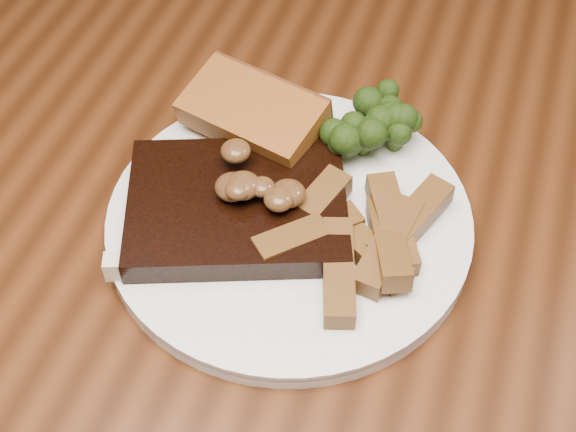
{
  "coord_description": "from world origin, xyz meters",
  "views": [
    {
      "loc": [
        0.12,
        -0.4,
        1.26
      ],
      "look_at": [
        -0.01,
        -0.01,
        0.78
      ],
      "focal_mm": 50.0,
      "sensor_mm": 36.0,
      "label": 1
    }
  ],
  "objects_px": {
    "plate": "(289,222)",
    "steak": "(237,207)",
    "garlic_bread": "(253,130)",
    "chair_far": "(407,69)",
    "potato_wedges": "(371,232)",
    "dining_table": "(301,293)"
  },
  "relations": [
    {
      "from": "steak",
      "to": "plate",
      "type": "bearing_deg",
      "value": -1.75
    },
    {
      "from": "plate",
      "to": "steak",
      "type": "xyz_separation_m",
      "value": [
        -0.04,
        -0.01,
        0.02
      ]
    },
    {
      "from": "chair_far",
      "to": "potato_wedges",
      "type": "bearing_deg",
      "value": 95.07
    },
    {
      "from": "steak",
      "to": "potato_wedges",
      "type": "distance_m",
      "value": 0.11
    },
    {
      "from": "steak",
      "to": "garlic_bread",
      "type": "relative_size",
      "value": 1.46
    },
    {
      "from": "steak",
      "to": "garlic_bread",
      "type": "xyz_separation_m",
      "value": [
        -0.02,
        0.09,
        0.0
      ]
    },
    {
      "from": "garlic_bread",
      "to": "potato_wedges",
      "type": "distance_m",
      "value": 0.15
    },
    {
      "from": "potato_wedges",
      "to": "dining_table",
      "type": "bearing_deg",
      "value": 175.29
    },
    {
      "from": "garlic_bread",
      "to": "potato_wedges",
      "type": "xyz_separation_m",
      "value": [
        0.13,
        -0.08,
        -0.0
      ]
    },
    {
      "from": "dining_table",
      "to": "garlic_bread",
      "type": "height_order",
      "value": "garlic_bread"
    },
    {
      "from": "dining_table",
      "to": "plate",
      "type": "height_order",
      "value": "plate"
    },
    {
      "from": "potato_wedges",
      "to": "garlic_bread",
      "type": "bearing_deg",
      "value": 148.54
    },
    {
      "from": "dining_table",
      "to": "chair_far",
      "type": "xyz_separation_m",
      "value": [
        -0.01,
        0.55,
        -0.18
      ]
    },
    {
      "from": "dining_table",
      "to": "potato_wedges",
      "type": "distance_m",
      "value": 0.13
    },
    {
      "from": "chair_far",
      "to": "steak",
      "type": "bearing_deg",
      "value": 84.04
    },
    {
      "from": "plate",
      "to": "garlic_bread",
      "type": "bearing_deg",
      "value": 128.05
    },
    {
      "from": "plate",
      "to": "garlic_bread",
      "type": "distance_m",
      "value": 0.1
    },
    {
      "from": "chair_far",
      "to": "garlic_bread",
      "type": "relative_size",
      "value": 7.41
    },
    {
      "from": "steak",
      "to": "dining_table",
      "type": "bearing_deg",
      "value": -4.2
    },
    {
      "from": "chair_far",
      "to": "plate",
      "type": "relative_size",
      "value": 2.96
    },
    {
      "from": "plate",
      "to": "potato_wedges",
      "type": "relative_size",
      "value": 2.59
    },
    {
      "from": "plate",
      "to": "garlic_bread",
      "type": "height_order",
      "value": "garlic_bread"
    }
  ]
}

